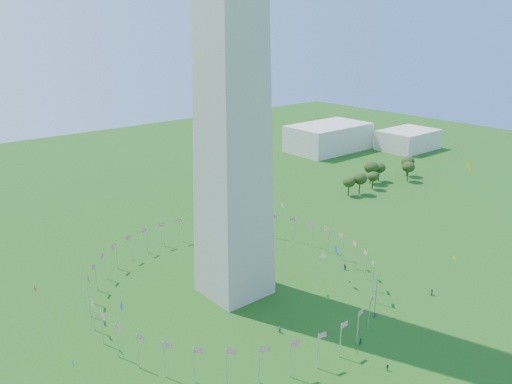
% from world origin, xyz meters
% --- Properties ---
extents(ground, '(600.00, 600.00, 0.00)m').
position_xyz_m(ground, '(0.00, 0.00, 0.00)').
color(ground, '#174510').
rests_on(ground, ground).
extents(flag_ring, '(80.24, 80.24, 9.00)m').
position_xyz_m(flag_ring, '(-0.00, 50.00, 4.50)').
color(flag_ring, silver).
rests_on(flag_ring, ground).
extents(gov_building_east_a, '(50.00, 30.00, 16.00)m').
position_xyz_m(gov_building_east_a, '(150.00, 150.00, 8.00)').
color(gov_building_east_a, beige).
rests_on(gov_building_east_a, ground).
extents(gov_building_east_b, '(35.00, 25.00, 12.00)m').
position_xyz_m(gov_building_east_b, '(190.00, 120.00, 6.00)').
color(gov_building_east_b, beige).
rests_on(gov_building_east_b, ground).
extents(crowd, '(95.61, 72.35, 1.98)m').
position_xyz_m(crowd, '(6.63, 0.17, 0.88)').
color(crowd, gray).
rests_on(crowd, ground).
extents(kites_aloft, '(94.49, 69.20, 41.97)m').
position_xyz_m(kites_aloft, '(5.69, 24.50, 18.45)').
color(kites_aloft, white).
rests_on(kites_aloft, ground).
extents(tree_line_east, '(53.23, 16.11, 10.97)m').
position_xyz_m(tree_line_east, '(115.85, 85.41, 4.94)').
color(tree_line_east, '#2E4918').
rests_on(tree_line_east, ground).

